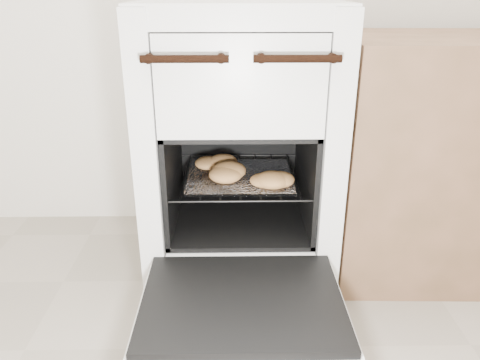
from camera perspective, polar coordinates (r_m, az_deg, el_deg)
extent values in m
cube|color=silver|center=(1.65, -0.09, 4.19)|extent=(0.62, 0.66, 0.95)
cylinder|color=black|center=(1.24, -6.77, 14.43)|extent=(0.23, 0.02, 0.02)
cylinder|color=black|center=(1.24, 7.03, 14.46)|extent=(0.23, 0.02, 0.02)
cube|color=black|center=(1.30, 0.28, -14.56)|extent=(0.54, 0.41, 0.02)
cube|color=silver|center=(1.31, 0.28, -15.21)|extent=(0.56, 0.43, 0.02)
cylinder|color=black|center=(1.62, -7.93, 0.47)|extent=(0.01, 0.43, 0.01)
cylinder|color=black|center=(1.62, 7.80, 0.57)|extent=(0.01, 0.43, 0.01)
cylinder|color=black|center=(1.42, 0.08, -2.64)|extent=(0.44, 0.01, 0.01)
cylinder|color=black|center=(1.80, -0.15, 3.01)|extent=(0.44, 0.01, 0.01)
cylinder|color=black|center=(1.61, -6.66, 0.48)|extent=(0.01, 0.41, 0.01)
cylinder|color=black|center=(1.61, -4.46, 0.49)|extent=(0.01, 0.41, 0.01)
cylinder|color=black|center=(1.61, -2.26, 0.51)|extent=(0.01, 0.41, 0.01)
cylinder|color=black|center=(1.60, -0.05, 0.52)|extent=(0.01, 0.41, 0.01)
cylinder|color=black|center=(1.61, 2.16, 0.54)|extent=(0.01, 0.41, 0.01)
cylinder|color=black|center=(1.61, 4.36, 0.55)|extent=(0.01, 0.41, 0.01)
cylinder|color=black|center=(1.62, 6.54, 0.56)|extent=(0.01, 0.41, 0.01)
cube|color=white|center=(1.58, -0.04, 0.45)|extent=(0.35, 0.31, 0.01)
ellipsoid|color=tan|center=(1.48, 3.96, 0.03)|extent=(0.11, 0.11, 0.05)
ellipsoid|color=tan|center=(1.50, 4.91, 0.09)|extent=(0.13, 0.13, 0.05)
ellipsoid|color=tan|center=(1.52, -1.79, 0.73)|extent=(0.14, 0.14, 0.05)
ellipsoid|color=tan|center=(1.54, -1.40, 1.17)|extent=(0.16, 0.16, 0.06)
ellipsoid|color=tan|center=(1.49, 2.89, -0.04)|extent=(0.12, 0.12, 0.04)
ellipsoid|color=tan|center=(1.64, -3.83, 2.09)|extent=(0.13, 0.13, 0.04)
ellipsoid|color=tan|center=(1.63, -2.11, 2.23)|extent=(0.12, 0.12, 0.05)
cube|color=brown|center=(1.86, 24.31, 2.56)|extent=(0.86, 0.59, 0.85)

